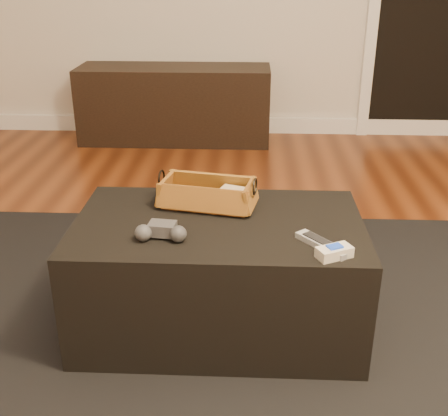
{
  "coord_description": "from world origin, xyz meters",
  "views": [
    {
      "loc": [
        -0.02,
        -1.58,
        1.26
      ],
      "look_at": [
        -0.11,
        0.15,
        0.49
      ],
      "focal_mm": 45.0,
      "sensor_mm": 36.0,
      "label": 1
    }
  ],
  "objects_px": {
    "media_cabinet": "(175,104)",
    "silver_remote": "(322,244)",
    "cream_gadget": "(334,252)",
    "tv_remote": "(202,201)",
    "wicker_basket": "(207,195)",
    "ottoman": "(219,274)",
    "game_controller": "(161,232)"
  },
  "relations": [
    {
      "from": "media_cabinet",
      "to": "cream_gadget",
      "type": "xyz_separation_m",
      "value": [
        0.82,
        -2.57,
        0.18
      ]
    },
    {
      "from": "wicker_basket",
      "to": "cream_gadget",
      "type": "relative_size",
      "value": 3.14
    },
    {
      "from": "tv_remote",
      "to": "silver_remote",
      "type": "distance_m",
      "value": 0.5
    },
    {
      "from": "media_cabinet",
      "to": "tv_remote",
      "type": "height_order",
      "value": "media_cabinet"
    },
    {
      "from": "tv_remote",
      "to": "ottoman",
      "type": "bearing_deg",
      "value": -56.44
    },
    {
      "from": "ottoman",
      "to": "media_cabinet",
      "type": "bearing_deg",
      "value": 100.99
    },
    {
      "from": "tv_remote",
      "to": "silver_remote",
      "type": "relative_size",
      "value": 1.01
    },
    {
      "from": "media_cabinet",
      "to": "silver_remote",
      "type": "xyz_separation_m",
      "value": [
        0.79,
        -2.51,
        0.17
      ]
    },
    {
      "from": "wicker_basket",
      "to": "ottoman",
      "type": "bearing_deg",
      "value": -70.38
    },
    {
      "from": "cream_gadget",
      "to": "media_cabinet",
      "type": "bearing_deg",
      "value": 107.65
    },
    {
      "from": "media_cabinet",
      "to": "game_controller",
      "type": "bearing_deg",
      "value": -83.6
    },
    {
      "from": "ottoman",
      "to": "game_controller",
      "type": "xyz_separation_m",
      "value": [
        -0.18,
        -0.14,
        0.24
      ]
    },
    {
      "from": "media_cabinet",
      "to": "game_controller",
      "type": "height_order",
      "value": "media_cabinet"
    },
    {
      "from": "tv_remote",
      "to": "wicker_basket",
      "type": "xyz_separation_m",
      "value": [
        0.02,
        0.01,
        0.02
      ]
    },
    {
      "from": "tv_remote",
      "to": "silver_remote",
      "type": "bearing_deg",
      "value": -31.31
    },
    {
      "from": "media_cabinet",
      "to": "wicker_basket",
      "type": "distance_m",
      "value": 2.25
    },
    {
      "from": "game_controller",
      "to": "ottoman",
      "type": "bearing_deg",
      "value": 38.98
    },
    {
      "from": "tv_remote",
      "to": "wicker_basket",
      "type": "bearing_deg",
      "value": 30.87
    },
    {
      "from": "ottoman",
      "to": "wicker_basket",
      "type": "xyz_separation_m",
      "value": [
        -0.05,
        0.13,
        0.25
      ]
    },
    {
      "from": "wicker_basket",
      "to": "game_controller",
      "type": "relative_size",
      "value": 2.24
    },
    {
      "from": "media_cabinet",
      "to": "wicker_basket",
      "type": "xyz_separation_m",
      "value": [
        0.41,
        -2.2,
        0.2
      ]
    },
    {
      "from": "media_cabinet",
      "to": "cream_gadget",
      "type": "height_order",
      "value": "media_cabinet"
    },
    {
      "from": "media_cabinet",
      "to": "silver_remote",
      "type": "relative_size",
      "value": 7.61
    },
    {
      "from": "wicker_basket",
      "to": "game_controller",
      "type": "height_order",
      "value": "wicker_basket"
    },
    {
      "from": "wicker_basket",
      "to": "tv_remote",
      "type": "bearing_deg",
      "value": -154.14
    },
    {
      "from": "silver_remote",
      "to": "cream_gadget",
      "type": "bearing_deg",
      "value": -66.11
    },
    {
      "from": "ottoman",
      "to": "game_controller",
      "type": "relative_size",
      "value": 5.92
    },
    {
      "from": "ottoman",
      "to": "silver_remote",
      "type": "height_order",
      "value": "silver_remote"
    },
    {
      "from": "media_cabinet",
      "to": "silver_remote",
      "type": "bearing_deg",
      "value": -72.52
    },
    {
      "from": "tv_remote",
      "to": "media_cabinet",
      "type": "bearing_deg",
      "value": 104.92
    },
    {
      "from": "ottoman",
      "to": "tv_remote",
      "type": "relative_size",
      "value": 5.4
    },
    {
      "from": "media_cabinet",
      "to": "wicker_basket",
      "type": "height_order",
      "value": "wicker_basket"
    }
  ]
}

